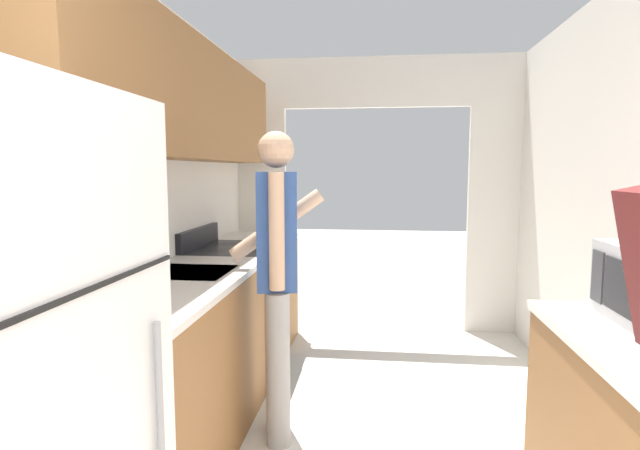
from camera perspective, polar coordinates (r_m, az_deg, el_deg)
The scene contains 5 objects.
wall_left at distance 2.65m, azimuth -22.22°, elevation 6.29°, with size 0.38×6.60×2.50m.
wall_far_with_doorway at distance 4.64m, azimuth 6.32°, elevation 5.73°, with size 2.98×0.06×2.50m.
counter_left at distance 3.12m, azimuth -13.11°, elevation -12.92°, with size 0.62×2.93×0.93m.
range_oven at distance 3.76m, azimuth -9.31°, elevation -9.45°, with size 0.66×0.76×1.07m.
person at distance 2.72m, azimuth -4.92°, elevation -5.92°, with size 0.54×0.42×1.69m.
Camera 1 is at (0.03, -0.41, 1.48)m, focal length 28.00 mm.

